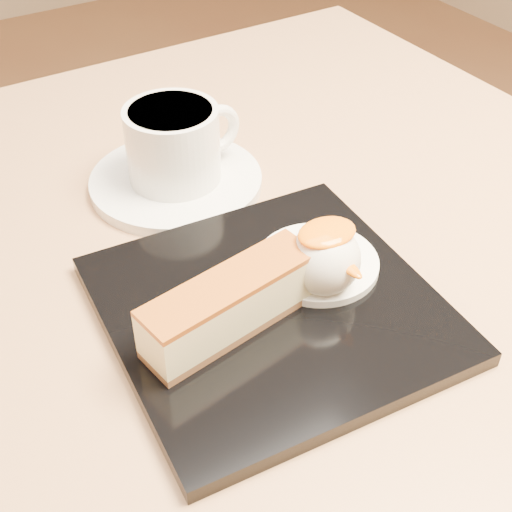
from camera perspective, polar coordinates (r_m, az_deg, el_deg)
table at (r=0.65m, az=-1.68°, el=-12.10°), size 0.80×0.80×0.72m
dessert_plate at (r=0.50m, az=1.21°, el=-4.24°), size 0.24×0.24×0.01m
cheesecake at (r=0.47m, az=-2.05°, el=-3.85°), size 0.13×0.05×0.04m
cream_smear at (r=0.52m, az=4.94°, el=-0.55°), size 0.09×0.09×0.01m
ice_cream_scoop at (r=0.49m, az=5.48°, el=-0.25°), size 0.05×0.05×0.05m
mango_sauce at (r=0.48m, az=5.69°, el=1.88°), size 0.04×0.03×0.01m
mint_sprig at (r=0.52m, az=0.78°, el=0.19°), size 0.04×0.02×0.00m
saucer at (r=0.63m, az=-6.41°, el=5.95°), size 0.15×0.15×0.01m
coffee_cup at (r=0.61m, az=-6.50°, el=9.02°), size 0.11×0.08×0.06m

